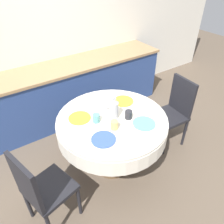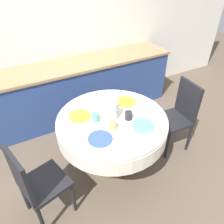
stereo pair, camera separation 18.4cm
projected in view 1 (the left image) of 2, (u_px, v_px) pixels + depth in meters
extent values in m
plane|color=brown|center=(112.00, 165.00, 2.81)|extent=(12.00, 12.00, 0.00)
cube|color=silver|center=(49.00, 31.00, 3.12)|extent=(7.00, 0.05, 2.60)
cube|color=#2D4784|center=(66.00, 94.00, 3.42)|extent=(3.20, 0.60, 0.85)
cube|color=#A37F56|center=(62.00, 67.00, 3.15)|extent=(3.24, 0.64, 0.04)
cylinder|color=brown|center=(112.00, 164.00, 2.80)|extent=(0.44, 0.44, 0.04)
cylinder|color=brown|center=(112.00, 148.00, 2.64)|extent=(0.11, 0.11, 0.52)
cylinder|color=silver|center=(112.00, 126.00, 2.43)|extent=(1.22, 1.22, 0.18)
cylinder|color=silver|center=(112.00, 119.00, 2.37)|extent=(1.21, 1.21, 0.03)
cube|color=black|center=(169.00, 116.00, 2.90)|extent=(0.43, 0.43, 0.04)
cube|color=black|center=(182.00, 96.00, 2.82)|extent=(0.06, 0.38, 0.49)
cylinder|color=black|center=(165.00, 142.00, 2.85)|extent=(0.04, 0.04, 0.43)
cylinder|color=black|center=(148.00, 127.00, 3.09)|extent=(0.04, 0.04, 0.43)
cylinder|color=black|center=(184.00, 133.00, 2.99)|extent=(0.04, 0.04, 0.43)
cylinder|color=black|center=(167.00, 119.00, 3.24)|extent=(0.04, 0.04, 0.43)
cube|color=black|center=(50.00, 188.00, 2.02)|extent=(0.49, 0.49, 0.04)
cube|color=black|center=(26.00, 184.00, 1.75)|extent=(0.13, 0.38, 0.49)
cylinder|color=black|center=(57.00, 181.00, 2.36)|extent=(0.04, 0.04, 0.43)
cylinder|color=black|center=(79.00, 201.00, 2.17)|extent=(0.04, 0.04, 0.43)
cylinder|color=black|center=(28.00, 204.00, 2.15)|extent=(0.04, 0.04, 0.43)
cylinder|color=#3856AD|center=(103.00, 139.00, 2.08)|extent=(0.24, 0.24, 0.01)
cylinder|color=#DBB766|center=(114.00, 125.00, 2.19)|extent=(0.08, 0.08, 0.09)
cylinder|color=#60BCB7|center=(144.00, 123.00, 2.27)|extent=(0.24, 0.24, 0.01)
cylinder|color=#28282D|center=(129.00, 115.00, 2.33)|extent=(0.08, 0.08, 0.09)
cylinder|color=yellow|center=(80.00, 118.00, 2.35)|extent=(0.24, 0.24, 0.01)
cylinder|color=#5BA39E|center=(96.00, 118.00, 2.28)|extent=(0.08, 0.08, 0.09)
cylinder|color=yellow|center=(123.00, 101.00, 2.62)|extent=(0.24, 0.24, 0.01)
cylinder|color=white|center=(112.00, 105.00, 2.48)|extent=(0.08, 0.08, 0.09)
cylinder|color=#B2B2B7|center=(114.00, 110.00, 2.31)|extent=(0.10, 0.10, 0.19)
cone|color=#B2B2B7|center=(114.00, 101.00, 2.24)|extent=(0.09, 0.09, 0.04)
sphere|color=#B2B2B7|center=(114.00, 98.00, 2.22)|extent=(0.03, 0.03, 0.03)
cylinder|color=white|center=(108.00, 108.00, 2.50)|extent=(0.07, 0.07, 0.01)
sphere|color=white|center=(108.00, 103.00, 2.46)|extent=(0.13, 0.13, 0.13)
cylinder|color=white|center=(113.00, 100.00, 2.49)|extent=(0.08, 0.02, 0.05)
sphere|color=white|center=(108.00, 97.00, 2.41)|extent=(0.03, 0.03, 0.03)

